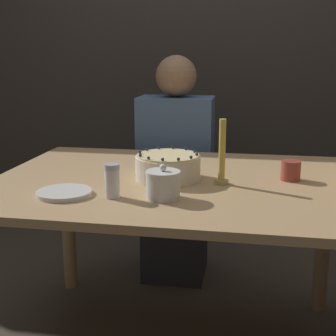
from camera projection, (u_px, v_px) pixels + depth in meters
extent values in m
cube|color=#38332D|center=(210.00, 45.00, 3.05)|extent=(8.00, 0.05, 2.60)
cube|color=tan|center=(175.00, 183.00, 1.84)|extent=(1.43, 1.05, 0.03)
cylinder|color=tan|center=(68.00, 223.00, 2.49)|extent=(0.07, 0.07, 0.74)
cylinder|color=tan|center=(324.00, 240.00, 2.27)|extent=(0.07, 0.07, 0.74)
cylinder|color=#EFE5CC|center=(168.00, 168.00, 1.82)|extent=(0.25, 0.25, 0.09)
cylinder|color=beige|center=(168.00, 156.00, 1.81)|extent=(0.24, 0.24, 0.01)
sphere|color=#23284C|center=(197.00, 154.00, 1.79)|extent=(0.01, 0.01, 0.01)
sphere|color=#23284C|center=(195.00, 151.00, 1.85)|extent=(0.01, 0.01, 0.01)
sphere|color=#23284C|center=(186.00, 149.00, 1.89)|extent=(0.01, 0.01, 0.01)
sphere|color=#23284C|center=(173.00, 147.00, 1.92)|extent=(0.01, 0.01, 0.01)
sphere|color=#23284C|center=(159.00, 148.00, 1.91)|extent=(0.01, 0.01, 0.01)
sphere|color=#23284C|center=(147.00, 149.00, 1.88)|extent=(0.01, 0.01, 0.01)
sphere|color=#23284C|center=(140.00, 152.00, 1.83)|extent=(0.01, 0.01, 0.01)
sphere|color=#23284C|center=(140.00, 155.00, 1.77)|extent=(0.01, 0.01, 0.01)
sphere|color=#23284C|center=(148.00, 158.00, 1.73)|extent=(0.01, 0.01, 0.01)
sphere|color=#23284C|center=(163.00, 159.00, 1.70)|extent=(0.01, 0.01, 0.01)
sphere|color=#23284C|center=(178.00, 159.00, 1.71)|extent=(0.01, 0.01, 0.01)
sphere|color=#23284C|center=(191.00, 157.00, 1.74)|extent=(0.01, 0.01, 0.01)
cylinder|color=silver|center=(163.00, 187.00, 1.58)|extent=(0.11, 0.11, 0.08)
cylinder|color=silver|center=(163.00, 173.00, 1.57)|extent=(0.12, 0.12, 0.01)
sphere|color=silver|center=(163.00, 168.00, 1.57)|extent=(0.02, 0.02, 0.02)
cylinder|color=white|center=(112.00, 183.00, 1.59)|extent=(0.05, 0.05, 0.10)
cylinder|color=silver|center=(112.00, 167.00, 1.58)|extent=(0.05, 0.05, 0.02)
cylinder|color=silver|center=(64.00, 194.00, 1.63)|extent=(0.19, 0.19, 0.01)
cylinder|color=silver|center=(64.00, 192.00, 1.63)|extent=(0.19, 0.19, 0.01)
cylinder|color=tan|center=(221.00, 182.00, 1.77)|extent=(0.06, 0.06, 0.02)
cylinder|color=gold|center=(222.00, 150.00, 1.74)|extent=(0.03, 0.03, 0.23)
cylinder|color=#993D33|center=(291.00, 170.00, 1.81)|extent=(0.08, 0.08, 0.08)
cube|color=#2D2D38|center=(176.00, 237.00, 2.68)|extent=(0.34, 0.34, 0.45)
cube|color=#4C6B99|center=(176.00, 149.00, 2.56)|extent=(0.40, 0.24, 0.57)
sphere|color=#9E7556|center=(176.00, 76.00, 2.47)|extent=(0.22, 0.22, 0.22)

